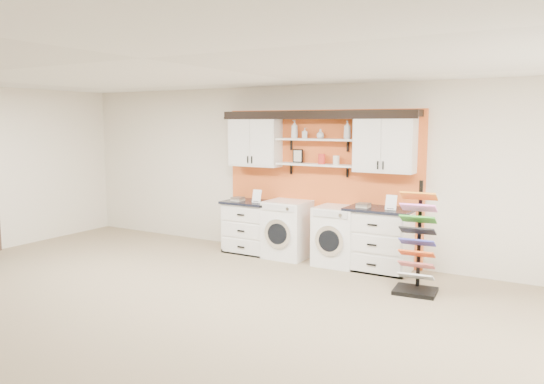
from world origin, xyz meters
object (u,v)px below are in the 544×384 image
Objects in this scene: base_cabinet_left at (251,227)px; base_cabinet_right at (379,239)px; washer at (288,229)px; dryer at (338,236)px; sample_rack at (417,256)px.

base_cabinet_right is (2.26, -0.00, 0.03)m from base_cabinet_left.
washer is at bearing -0.27° from base_cabinet_left.
washer is at bearing 180.00° from dryer.
sample_rack is (0.77, -0.76, 0.01)m from base_cabinet_right.
dryer is at bearing -0.12° from base_cabinet_left.
sample_rack is (3.03, -0.76, 0.04)m from base_cabinet_left.
base_cabinet_right is 1.55m from washer.
base_cabinet_left is 2.26m from base_cabinet_right.
base_cabinet_right is at bearing 0.29° from dryer.
sample_rack is at bearing -14.11° from base_cabinet_left.
base_cabinet_right reaches higher than base_cabinet_left.
base_cabinet_left is at bearing 179.88° from dryer.
dryer is (1.60, -0.00, 0.02)m from base_cabinet_left.
base_cabinet_right is 0.66m from dryer.
washer is 2.44m from sample_rack.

